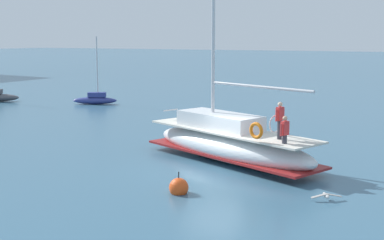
% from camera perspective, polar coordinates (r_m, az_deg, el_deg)
% --- Properties ---
extents(ground_plane, '(400.00, 400.00, 0.00)m').
position_cam_1_polar(ground_plane, '(22.65, 2.28, -5.56)').
color(ground_plane, '#38607A').
extents(main_sailboat, '(5.75, 9.81, 13.23)m').
position_cam_1_polar(main_sailboat, '(24.23, 4.07, -2.40)').
color(main_sailboat, silver).
rests_on(main_sailboat, ground).
extents(moored_sloop_near, '(2.50, 3.78, 5.77)m').
position_cam_1_polar(moored_sloop_near, '(45.77, -10.51, 2.27)').
color(moored_sloop_near, navy).
rests_on(moored_sloop_near, ground).
extents(seagull, '(0.76, 0.98, 0.17)m').
position_cam_1_polar(seagull, '(19.17, 14.43, -8.00)').
color(seagull, silver).
rests_on(seagull, ground).
extents(mooring_buoy, '(0.73, 0.73, 0.96)m').
position_cam_1_polar(mooring_buoy, '(19.42, -1.45, -7.37)').
color(mooring_buoy, '#EA4C19').
rests_on(mooring_buoy, ground).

